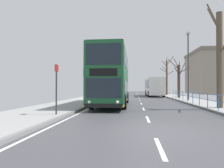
# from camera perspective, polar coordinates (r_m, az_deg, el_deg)

# --- Properties ---
(ground) EXTENTS (15.80, 140.00, 0.20)m
(ground) POSITION_cam_1_polar(r_m,az_deg,el_deg) (7.84, 5.71, -12.15)
(ground) COLOR #434348
(double_decker_bus_main) EXTENTS (2.68, 10.32, 4.52)m
(double_decker_bus_main) POSITION_cam_1_polar(r_m,az_deg,el_deg) (17.57, -0.02, 1.71)
(double_decker_bus_main) COLOR #19512D
(double_decker_bus_main) RESTS_ON ground
(background_bus_far_lane) EXTENTS (2.69, 9.98, 3.09)m
(background_bus_far_lane) POSITION_cam_1_polar(r_m,az_deg,el_deg) (36.52, 11.45, -0.66)
(background_bus_far_lane) COLOR white
(background_bus_far_lane) RESTS_ON ground
(pedestrian_railing_far_kerb) EXTENTS (0.05, 20.37, 0.99)m
(pedestrian_railing_far_kerb) POSITION_cam_1_polar(r_m,az_deg,el_deg) (18.63, 22.08, -3.17)
(pedestrian_railing_far_kerb) COLOR #386BA8
(pedestrian_railing_far_kerb) RESTS_ON ground
(bus_stop_sign_near) EXTENTS (0.08, 0.44, 2.63)m
(bus_stop_sign_near) POSITION_cam_1_polar(r_m,az_deg,el_deg) (11.27, -15.05, 0.13)
(bus_stop_sign_near) COLOR #2D2D33
(bus_stop_sign_near) RESTS_ON ground
(street_lamp_far_side) EXTENTS (0.28, 0.60, 7.51)m
(street_lamp_far_side) POSITION_cam_1_polar(r_m,az_deg,el_deg) (24.57, 20.23, 6.04)
(street_lamp_far_side) COLOR #38383D
(street_lamp_far_side) RESTS_ON ground
(bare_tree_far_00) EXTENTS (2.74, 3.14, 7.26)m
(bare_tree_far_00) POSITION_cam_1_polar(r_m,az_deg,el_deg) (39.87, 14.85, 2.08)
(bare_tree_far_00) COLOR #4C3D2D
(bare_tree_far_00) RESTS_ON ground
(bare_tree_far_01) EXTENTS (2.22, 2.83, 7.34)m
(bare_tree_far_01) POSITION_cam_1_polar(r_m,az_deg,el_deg) (16.35, 27.49, 6.41)
(bare_tree_far_01) COLOR brown
(bare_tree_far_01) RESTS_ON ground
(bare_tree_far_02) EXTENTS (3.18, 3.00, 5.26)m
(bare_tree_far_02) POSITION_cam_1_polar(r_m,az_deg,el_deg) (30.13, 17.91, 1.22)
(bare_tree_far_02) COLOR #423328
(bare_tree_far_02) RESTS_ON ground
(background_building_00) EXTENTS (9.55, 15.05, 10.30)m
(background_building_00) POSITION_cam_1_polar(r_m,az_deg,el_deg) (56.37, 25.68, 2.88)
(background_building_00) COLOR gray
(background_building_00) RESTS_ON ground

